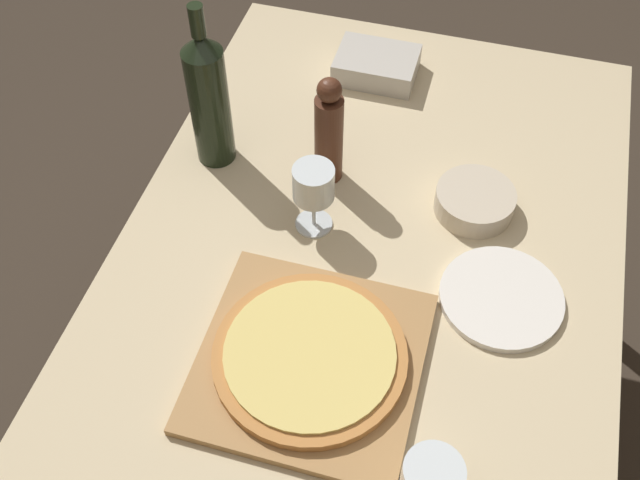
# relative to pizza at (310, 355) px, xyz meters

# --- Properties ---
(ground_plane) EXTENTS (12.00, 12.00, 0.00)m
(ground_plane) POSITION_rel_pizza_xyz_m (0.04, 0.17, -0.80)
(ground_plane) COLOR #382D23
(dining_table) EXTENTS (0.92, 1.54, 0.77)m
(dining_table) POSITION_rel_pizza_xyz_m (0.04, 0.17, -0.12)
(dining_table) COLOR #CCB78E
(dining_table) RESTS_ON ground_plane
(cutting_board) EXTENTS (0.36, 0.36, 0.02)m
(cutting_board) POSITION_rel_pizza_xyz_m (0.00, 0.00, -0.02)
(cutting_board) COLOR #A87A47
(cutting_board) RESTS_ON dining_table
(pizza) EXTENTS (0.32, 0.32, 0.02)m
(pizza) POSITION_rel_pizza_xyz_m (0.00, 0.00, 0.00)
(pizza) COLOR #BC7A3D
(pizza) RESTS_ON cutting_board
(wine_bottle) EXTENTS (0.08, 0.08, 0.36)m
(wine_bottle) POSITION_rel_pizza_xyz_m (-0.32, 0.42, 0.12)
(wine_bottle) COLOR black
(wine_bottle) RESTS_ON dining_table
(pepper_mill) EXTENTS (0.06, 0.06, 0.24)m
(pepper_mill) POSITION_rel_pizza_xyz_m (-0.08, 0.42, 0.09)
(pepper_mill) COLOR #4C2819
(pepper_mill) RESTS_ON dining_table
(wine_glass) EXTENTS (0.08, 0.08, 0.15)m
(wine_glass) POSITION_rel_pizza_xyz_m (-0.08, 0.29, 0.08)
(wine_glass) COLOR silver
(wine_glass) RESTS_ON dining_table
(small_bowl) EXTENTS (0.15, 0.15, 0.05)m
(small_bowl) POSITION_rel_pizza_xyz_m (0.21, 0.41, -0.01)
(small_bowl) COLOR beige
(small_bowl) RESTS_ON dining_table
(dinner_plate) EXTENTS (0.22, 0.22, 0.01)m
(dinner_plate) POSITION_rel_pizza_xyz_m (0.29, 0.21, -0.02)
(dinner_plate) COLOR silver
(dinner_plate) RESTS_ON dining_table
(food_container) EXTENTS (0.18, 0.13, 0.05)m
(food_container) POSITION_rel_pizza_xyz_m (-0.06, 0.75, -0.00)
(food_container) COLOR #BCB7AD
(food_container) RESTS_ON dining_table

